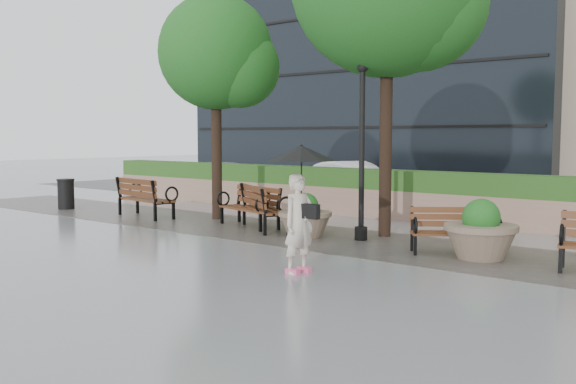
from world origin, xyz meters
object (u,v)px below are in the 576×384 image
Objects in this scene: bench_0 at (146,206)px; bench_1 at (249,215)px; lamppost at (362,163)px; car_left at (230,178)px; planter_left at (305,220)px; car_right at (353,181)px; bench_3 at (455,240)px; pedestrian at (300,196)px; trash_bin at (66,195)px; planter_right at (481,236)px; bench_2 at (265,217)px.

bench_0 is 1.07× the size of bench_1.
car_left is (-10.30, 6.41, -1.09)m from lamppost.
car_left reaches higher than planter_left.
lamppost reaches higher than car_right.
pedestrian reaches higher than bench_3.
planter_left reaches higher than trash_bin.
pedestrian is (4.37, -3.48, 0.99)m from bench_1.
car_right is (-4.90, 7.08, -1.01)m from lamppost.
bench_0 is 9.20m from bench_3.
trash_bin is 10.59m from lamppost.
trash_bin is at bearing 158.87° from car_right.
planter_right is at bearing -171.74° from bench_0.
bench_2 is at bearing 168.25° from planter_left.
bench_0 is at bearing -179.74° from planter_right.
car_right is at bearing 116.12° from planter_left.
planter_left is at bearing -179.74° from planter_right.
bench_3 is 1.92× the size of trash_bin.
lamppost reaches higher than bench_1.
trash_bin is 7.16m from car_left.
bench_1 reaches higher than planter_left.
car_right is (5.40, 0.67, 0.08)m from car_left.
car_left reaches higher than bench_3.
bench_3 is at bearing -148.67° from bench_2.
trash_bin is at bearing -168.22° from car_left.
lamppost is at bearing 4.08° from trash_bin.
planter_left is (5.68, 0.03, 0.07)m from bench_0.
car_right reaches higher than trash_bin.
lamppost reaches higher than bench_0.
lamppost is at bearing -168.16° from bench_0.
car_left is at bearing 143.00° from planter_left.
bench_2 is at bearing 142.57° from bench_3.
bench_0 is 0.55× the size of lamppost.
bench_1 is 2.24× the size of trash_bin.
bench_1 is 0.95× the size of bench_2.
bench_0 reaches higher than bench_1.
planter_left is at bearing 1.92° from trash_bin.
car_right is (-2.19, 7.20, 0.38)m from bench_2.
bench_0 is 0.51× the size of car_left.
bench_1 is 7.20m from trash_bin.
planter_right is 0.64× the size of pedestrian.
bench_2 is at bearing -117.49° from car_left.
car_left is at bearing -8.34° from bench_2.
planter_left is at bearing -171.74° from bench_0.
car_right is at bearing 116.91° from bench_1.
bench_0 is at bearing 4.54° from trash_bin.
planter_right is at bearing 1.41° from trash_bin.
planter_right is 0.32× the size of car_left.
bench_0 is 2.38× the size of trash_bin.
pedestrian is (1.04, -3.49, -0.41)m from lamppost.
car_left is at bearing 115.89° from bench_3.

